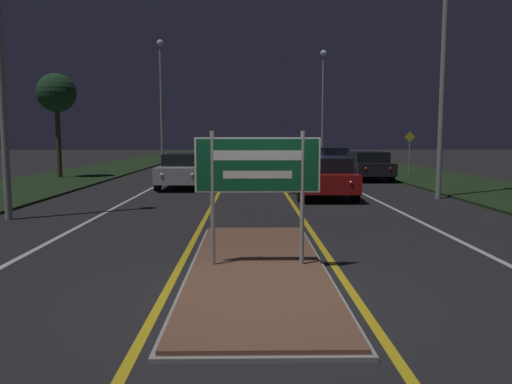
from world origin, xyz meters
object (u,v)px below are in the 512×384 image
highway_sign (257,171)px  car_receding_3 (278,152)px  streetlight_left_far (161,88)px  car_receding_1 (367,165)px  warning_sign (410,148)px  car_approaching_0 (184,170)px  streetlight_right_far (323,86)px  car_receding_0 (323,176)px  car_receding_2 (333,157)px

highway_sign → car_receding_3: 38.35m
streetlight_left_far → car_receding_1: (12.26, -11.90, -4.96)m
highway_sign → warning_sign: bearing=66.2°
highway_sign → car_receding_3: size_ratio=0.46×
car_receding_3 → warning_sign: warning_sign is taller
car_approaching_0 → streetlight_right_far: bearing=68.5°
car_receding_3 → car_approaching_0: size_ratio=1.06×
car_receding_1 → car_receding_0: bearing=-114.3°
car_receding_3 → streetlight_left_far: bearing=-134.4°
streetlight_left_far → car_approaching_0: size_ratio=2.10×
streetlight_right_far → car_receding_1: streetlight_right_far is taller
car_approaching_0 → warning_sign: warning_sign is taller
highway_sign → car_receding_0: highway_sign is taller
streetlight_left_far → car_receding_3: size_ratio=1.98×
car_receding_2 → car_receding_3: 12.57m
highway_sign → car_receding_3: bearing=86.1°
car_receding_0 → car_approaching_0: size_ratio=1.01×
streetlight_right_far → warning_sign: (2.46, -16.78, -5.12)m
streetlight_left_far → car_receding_3: bearing=45.6°
car_receding_1 → warning_sign: (3.18, 3.21, 0.75)m
highway_sign → streetlight_right_far: streetlight_right_far is taller
car_receding_0 → car_approaching_0: bearing=146.5°
highway_sign → streetlight_right_far: (6.51, 37.10, 5.03)m
warning_sign → streetlight_left_far: bearing=150.6°
car_receding_2 → car_approaching_0: (-8.47, -12.74, -0.01)m
car_receding_0 → car_receding_3: bearing=89.8°
warning_sign → car_approaching_0: bearing=-149.4°
streetlight_left_far → streetlight_right_far: size_ratio=0.93×
streetlight_right_far → warning_sign: streetlight_right_far is taller
warning_sign → car_receding_3: bearing=109.6°
car_receding_3 → car_receding_0: bearing=-90.2°
highway_sign → streetlight_right_far: bearing=80.0°
streetlight_right_far → car_receding_0: size_ratio=2.23×
car_receding_2 → streetlight_right_far: bearing=85.4°
car_receding_2 → car_receding_0: bearing=-100.9°
streetlight_right_far → car_receding_1: size_ratio=2.10×
highway_sign → car_receding_2: bearing=77.8°
car_receding_1 → streetlight_left_far: bearing=135.9°
highway_sign → car_receding_2: highway_sign is taller
streetlight_left_far → car_receding_1: streetlight_left_far is taller
highway_sign → car_receding_0: size_ratio=0.48×
car_receding_0 → warning_sign: bearing=58.4°
car_receding_3 → car_approaching_0: 25.53m
car_receding_2 → warning_sign: bearing=-59.6°
car_receding_2 → car_approaching_0: size_ratio=1.11×
highway_sign → car_receding_2: 26.66m
car_receding_1 → car_receding_3: bearing=98.6°
highway_sign → streetlight_left_far: streetlight_left_far is taller
car_receding_1 → car_approaching_0: (-8.66, -3.79, -0.00)m
highway_sign → streetlight_left_far: size_ratio=0.23×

